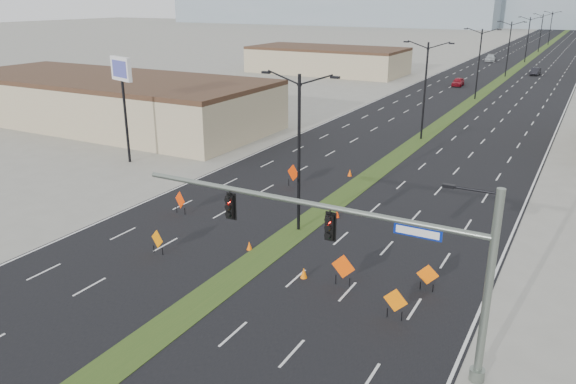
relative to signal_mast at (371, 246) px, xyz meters
The scene contains 28 objects.
ground 10.01m from the signal_mast, 166.85° to the right, with size 600.00×600.00×0.00m, color gray.
road_surface 98.49m from the signal_mast, 94.99° to the left, with size 25.00×400.00×0.02m, color black.
median_strip 98.49m from the signal_mast, 94.99° to the left, with size 2.00×400.00×0.04m, color #29491A.
building_sw_near 51.83m from the signal_mast, 147.26° to the left, with size 40.00×16.00×5.00m, color tan.
building_sw_far 92.41m from the signal_mast, 116.04° to the left, with size 30.00×14.00×4.50m, color tan.
mesa_west 306.35m from the signal_mast, 114.82° to the left, with size 180.00×50.00×22.00m, color #8498A4.
signal_mast is the anchor object (origin of this frame).
streetlight_0 13.18m from the signal_mast, 130.54° to the left, with size 5.15×0.24×10.02m.
streetlight_1 38.96m from the signal_mast, 102.69° to the left, with size 5.15×0.24×10.02m.
streetlight_2 66.56m from the signal_mast, 97.39° to the left, with size 5.15×0.24×10.02m.
streetlight_3 94.39m from the signal_mast, 95.20° to the left, with size 5.15×0.24×10.02m.
streetlight_4 122.30m from the signal_mast, 94.01° to the left, with size 5.15×0.24×10.02m.
streetlight_5 150.25m from the signal_mast, 93.26° to the left, with size 5.15×0.24×10.02m.
streetlight_6 178.21m from the signal_mast, 92.75° to the left, with size 5.15×0.24×10.02m.
car_left 79.14m from the signal_mast, 100.01° to the left, with size 1.63×4.06×1.38m, color maroon.
car_mid 99.42m from the signal_mast, 92.23° to the left, with size 1.47×4.23×1.39m, color black.
car_far 121.24m from the signal_mast, 97.53° to the left, with size 2.14×5.27×1.53m, color #A3A9AD.
construction_sign_0 14.92m from the signal_mast, 168.62° to the left, with size 1.10×0.36×1.51m.
construction_sign_1 19.47m from the signal_mast, 153.35° to the left, with size 1.17×0.49×1.65m.
construction_sign_2 22.18m from the signal_mast, 126.53° to the left, with size 1.28×0.57×1.83m.
construction_sign_3 6.59m from the signal_mast, 124.15° to the left, with size 1.34×0.14×1.79m.
construction_sign_4 7.29m from the signal_mast, 81.12° to the left, with size 1.10×0.28×1.49m.
construction_sign_5 4.72m from the signal_mast, 82.29° to the left, with size 1.20×0.13×1.60m.
cone_0 12.20m from the signal_mast, 148.82° to the left, with size 0.34×0.34×0.56m, color #FC6105.
cone_1 8.10m from the signal_mast, 140.72° to the left, with size 0.37×0.37×0.62m, color orange.
cone_2 15.66m from the signal_mast, 118.83° to the left, with size 0.36×0.36×0.59m, color #FA3305.
cone_3 24.86m from the signal_mast, 114.43° to the left, with size 0.36×0.36×0.60m, color #F85305.
pole_sign_west 33.98m from the signal_mast, 150.63° to the left, with size 3.03×1.30×9.42m.
Camera 1 is at (15.56, -17.78, 14.32)m, focal length 35.00 mm.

